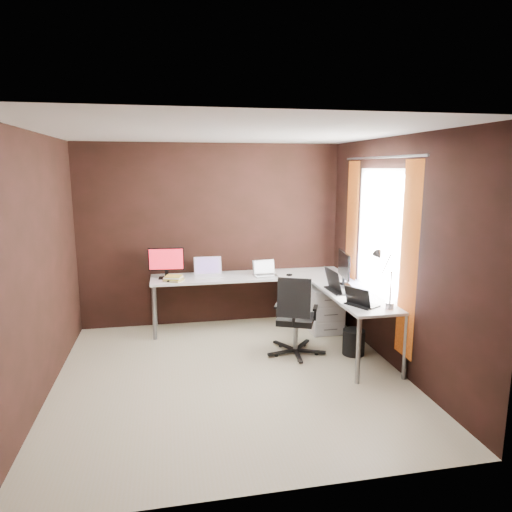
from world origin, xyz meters
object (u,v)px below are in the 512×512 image
Objects in this scene: laptop_black_big at (338,287)px; book_stack at (174,279)px; monitor_left at (166,261)px; drawer_pedestal at (324,309)px; laptop_silver at (265,272)px; wastebasket at (354,342)px; monitor_right at (344,266)px; desk_lamp at (383,271)px; laptop_black_small at (360,302)px; laptop_white at (208,272)px; office_chair at (295,331)px.

book_stack is at bearing 63.23° from laptop_black_big.
drawer_pedestal is at bearing -5.74° from monitor_left.
laptop_silver is 1.08× the size of wastebasket.
monitor_right is 0.95m from desk_lamp.
monitor_left is at bearing 59.86° from laptop_black_big.
monitor_left is 2.81m from desk_lamp.
monitor_left is 1.22× the size of laptop_black_small.
laptop_white is 0.51m from book_stack.
laptop_white reaches higher than book_stack.
laptop_white is 0.77m from laptop_silver.
laptop_silver is 1.14× the size of book_stack.
laptop_black_big is 2.10m from book_stack.
wastebasket is (2.05, -1.05, -0.61)m from book_stack.
monitor_right is 0.93m from wastebasket.
wastebasket is at bearing -27.11° from book_stack.
monitor_right is 1.79× the size of book_stack.
laptop_black_big is at bearing -23.23° from monitor_left.
monitor_right is at bearing 82.81° from desk_lamp.
monitor_left reaches higher than laptop_white.
monitor_left is at bearing 166.32° from office_chair.
laptop_black_small is 1.35× the size of book_stack.
laptop_white is at bearing 152.08° from office_chair.
laptop_white is at bearing 12.33° from laptop_black_small.
desk_lamp reaches higher than laptop_black_big.
office_chair reaches higher than drawer_pedestal.
drawer_pedestal is 1.60× the size of laptop_white.
monitor_left reaches higher than wastebasket.
laptop_silver is at bearing -9.60° from laptop_white.
monitor_left is at bearing 22.03° from laptop_black_small.
monitor_right is at bearing -44.84° from laptop_silver.
laptop_black_big reaches higher than book_stack.
monitor_left reaches higher than office_chair.
laptop_silver is at bearing 59.27° from monitor_right.
laptop_silver reaches higher than drawer_pedestal.
laptop_silver reaches higher than wastebasket.
monitor_right is 0.83× the size of desk_lamp.
laptop_white is 1.81m from laptop_black_big.
wastebasket is (-0.06, 0.51, -0.96)m from desk_lamp.
laptop_silver is 1.89m from desk_lamp.
laptop_white is 0.39× the size of office_chair.
desk_lamp is at bearing -33.53° from monitor_left.
laptop_black_small is at bearing -22.11° from office_chair.
drawer_pedestal is at bearing -8.46° from laptop_black_big.
monitor_right is 1.33× the size of laptop_black_small.
laptop_silver reaches higher than book_stack.
book_stack is at bearing 133.86° from desk_lamp.
wastebasket is at bearing -25.19° from monitor_left.
drawer_pedestal is 1.18× the size of monitor_right.
laptop_black_small is 1.28× the size of wastebasket.
laptop_black_small reaches higher than drawer_pedestal.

